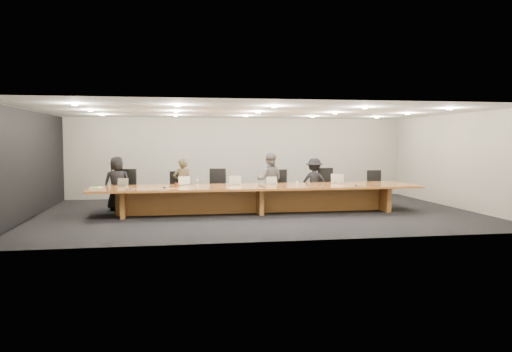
{
  "coord_description": "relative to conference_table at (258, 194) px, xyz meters",
  "views": [
    {
      "loc": [
        -2.38,
        -13.54,
        1.98
      ],
      "look_at": [
        0.0,
        0.3,
        1.0
      ],
      "focal_mm": 35.0,
      "sensor_mm": 36.0,
      "label": 1
    }
  ],
  "objects": [
    {
      "name": "notepad",
      "position": [
        -4.35,
        0.18,
        0.24
      ],
      "size": [
        0.34,
        0.3,
        0.02
      ],
      "primitive_type": "cube",
      "rotation": [
        0.0,
        0.0,
        -0.3
      ],
      "color": "white",
      "rests_on": "conference_table"
    },
    {
      "name": "paper_cup_near",
      "position": [
        1.2,
        0.35,
        0.27
      ],
      "size": [
        0.1,
        0.1,
        0.09
      ],
      "primitive_type": "cone",
      "rotation": [
        0.0,
        0.0,
        -0.43
      ],
      "color": "white",
      "rests_on": "conference_table"
    },
    {
      "name": "back_wall",
      "position": [
        0.0,
        4.0,
        0.88
      ],
      "size": [
        12.0,
        0.02,
        2.8
      ],
      "primitive_type": "cube",
      "color": "beige",
      "rests_on": "ground"
    },
    {
      "name": "mic_center",
      "position": [
        0.05,
        -0.38,
        0.24
      ],
      "size": [
        0.15,
        0.15,
        0.03
      ],
      "primitive_type": "cone",
      "rotation": [
        0.0,
        0.0,
        -0.25
      ],
      "color": "black",
      "rests_on": "conference_table"
    },
    {
      "name": "person_c",
      "position": [
        0.57,
        1.17,
        0.29
      ],
      "size": [
        0.93,
        0.82,
        1.62
      ],
      "primitive_type": "imported",
      "rotation": [
        0.0,
        0.0,
        2.85
      ],
      "color": "#525154",
      "rests_on": "ground"
    },
    {
      "name": "paper_cup_far",
      "position": [
        2.41,
        0.2,
        0.27
      ],
      "size": [
        0.08,
        0.08,
        0.08
      ],
      "primitive_type": "cone",
      "rotation": [
        0.0,
        0.0,
        0.08
      ],
      "color": "beige",
      "rests_on": "conference_table"
    },
    {
      "name": "amber_mug",
      "position": [
        -2.23,
        0.04,
        0.28
      ],
      "size": [
        0.11,
        0.11,
        0.11
      ],
      "primitive_type": "cylinder",
      "rotation": [
        0.0,
        0.0,
        0.4
      ],
      "color": "maroon",
      "rests_on": "conference_table"
    },
    {
      "name": "mic_left",
      "position": [
        -2.55,
        -0.28,
        0.25
      ],
      "size": [
        0.16,
        0.16,
        0.03
      ],
      "primitive_type": "cone",
      "rotation": [
        0.0,
        0.0,
        0.25
      ],
      "color": "black",
      "rests_on": "conference_table"
    },
    {
      "name": "chair_far_left",
      "position": [
        -3.68,
        1.35,
        0.08
      ],
      "size": [
        0.74,
        0.74,
        1.19
      ],
      "primitive_type": null,
      "rotation": [
        0.0,
        0.0,
        -0.26
      ],
      "color": "black",
      "rests_on": "ground"
    },
    {
      "name": "chair_far_right",
      "position": [
        4.0,
        1.2,
        0.02
      ],
      "size": [
        0.57,
        0.57,
        1.09
      ],
      "primitive_type": null,
      "rotation": [
        0.0,
        0.0,
        -0.03
      ],
      "color": "black",
      "rests_on": "ground"
    },
    {
      "name": "mic_right",
      "position": [
        2.66,
        -0.5,
        0.24
      ],
      "size": [
        0.13,
        0.13,
        0.03
      ],
      "primitive_type": "cone",
      "rotation": [
        0.0,
        0.0,
        -0.07
      ],
      "color": "black",
      "rests_on": "conference_table"
    },
    {
      "name": "conference_table",
      "position": [
        0.0,
        0.0,
        0.0
      ],
      "size": [
        9.0,
        1.8,
        0.75
      ],
      "color": "brown",
      "rests_on": "ground"
    },
    {
      "name": "chair_mid_left",
      "position": [
        -1.02,
        1.24,
        0.07
      ],
      "size": [
        0.72,
        0.72,
        1.19
      ],
      "primitive_type": null,
      "rotation": [
        0.0,
        0.0,
        -0.21
      ],
      "color": "black",
      "rests_on": "ground"
    },
    {
      "name": "laptop_d",
      "position": [
        0.46,
        0.29,
        0.35
      ],
      "size": [
        0.31,
        0.23,
        0.23
      ],
      "primitive_type": null,
      "rotation": [
        0.0,
        0.0,
        -0.07
      ],
      "color": "#B7AC8C",
      "rests_on": "conference_table"
    },
    {
      "name": "person_d",
      "position": [
        1.99,
        1.25,
        0.21
      ],
      "size": [
        1.07,
        0.82,
        1.46
      ],
      "primitive_type": "imported",
      "rotation": [
        0.0,
        0.0,
        2.81
      ],
      "color": "black",
      "rests_on": "ground"
    },
    {
      "name": "left_wall_panel",
      "position": [
        -5.94,
        0.0,
        0.85
      ],
      "size": [
        0.08,
        7.84,
        2.74
      ],
      "primitive_type": "cube",
      "color": "black",
      "rests_on": "ground"
    },
    {
      "name": "ground",
      "position": [
        0.0,
        0.0,
        -0.52
      ],
      "size": [
        12.0,
        12.0,
        0.0
      ],
      "primitive_type": "plane",
      "color": "black",
      "rests_on": "ground"
    },
    {
      "name": "laptop_e",
      "position": [
        2.43,
        0.3,
        0.38
      ],
      "size": [
        0.41,
        0.32,
        0.29
      ],
      "primitive_type": null,
      "rotation": [
        0.0,
        0.0,
        -0.15
      ],
      "color": "#BBAA8F",
      "rests_on": "conference_table"
    },
    {
      "name": "chair_mid_right",
      "position": [
        0.97,
        1.21,
        0.05
      ],
      "size": [
        0.67,
        0.67,
        1.14
      ],
      "primitive_type": null,
      "rotation": [
        0.0,
        0.0,
        0.16
      ],
      "color": "black",
      "rests_on": "ground"
    },
    {
      "name": "laptop_c",
      "position": [
        -0.58,
        0.32,
        0.36
      ],
      "size": [
        0.36,
        0.27,
        0.27
      ],
      "primitive_type": null,
      "rotation": [
        0.0,
        0.0,
        -0.07
      ],
      "color": "beige",
      "rests_on": "conference_table"
    },
    {
      "name": "chair_right",
      "position": [
        2.41,
        1.17,
        0.07
      ],
      "size": [
        0.64,
        0.64,
        1.18
      ],
      "primitive_type": null,
      "rotation": [
        0.0,
        0.0,
        0.08
      ],
      "color": "black",
      "rests_on": "ground"
    },
    {
      "name": "chair_left",
      "position": [
        -2.12,
        1.23,
        0.04
      ],
      "size": [
        0.68,
        0.68,
        1.12
      ],
      "primitive_type": null,
      "rotation": [
        0.0,
        0.0,
        0.23
      ],
      "color": "black",
      "rests_on": "ground"
    },
    {
      "name": "water_bottle",
      "position": [
        -1.66,
        0.06,
        0.33
      ],
      "size": [
        0.08,
        0.08,
        0.2
      ],
      "primitive_type": "cylinder",
      "rotation": [
        0.0,
        0.0,
        0.41
      ],
      "color": "silver",
      "rests_on": "conference_table"
    },
    {
      "name": "av_box",
      "position": [
        -3.43,
        -0.48,
        0.25
      ],
      "size": [
        0.25,
        0.21,
        0.03
      ],
      "primitive_type": "cube",
      "rotation": [
        0.0,
        0.0,
        -0.23
      ],
      "color": "#B0B0B5",
      "rests_on": "conference_table"
    },
    {
      "name": "laptop_a",
      "position": [
        -3.7,
        0.42,
        0.35
      ],
      "size": [
        0.34,
        0.28,
        0.23
      ],
      "primitive_type": null,
      "rotation": [
        0.0,
        0.0,
        -0.26
      ],
      "color": "#C6B697",
      "rests_on": "conference_table"
    },
    {
      "name": "lime_gadget",
      "position": [
        -4.36,
        0.16,
        0.26
      ],
      "size": [
        0.15,
        0.1,
        0.02
      ],
      "primitive_type": "cube",
      "rotation": [
        0.0,
        0.0,
        -0.14
      ],
      "color": "green",
      "rests_on": "notepad"
    },
    {
      "name": "laptop_b",
      "position": [
        -1.97,
        0.36,
        0.36
      ],
      "size": [
        0.4,
        0.34,
        0.27
      ],
      "primitive_type": null,
      "rotation": [
        0.0,
        0.0,
        0.31
      ],
      "color": "#BBAA8F",
      "rests_on": "conference_table"
    },
    {
      "name": "person_b",
      "position": [
        -2.04,
        1.16,
        0.22
      ],
      "size": [
        0.57,
        0.41,
        1.47
      ],
      "primitive_type": "imported",
      "rotation": [
        0.0,
        0.0,
        3.25
      ],
      "color": "#3B3220",
      "rests_on": "ground"
    },
    {
      "name": "person_a",
      "position": [
        -3.89,
        1.18,
        0.25
      ],
      "size": [
        0.86,
        0.67,
        1.55
      ],
      "primitive_type": "imported",
      "rotation": [
        0.0,
        0.0,
        3.39
      ],
      "color": "black",
      "rests_on": "ground"
    }
  ]
}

